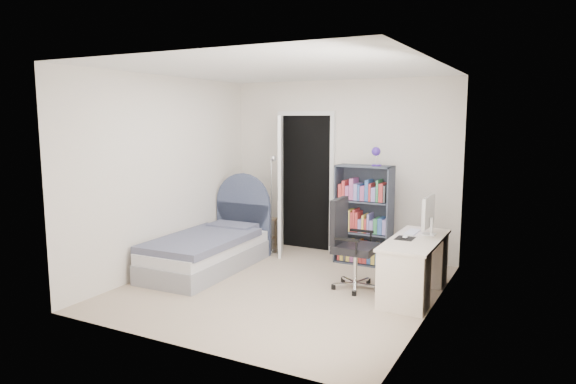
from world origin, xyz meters
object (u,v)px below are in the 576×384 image
at_px(bed, 210,248).
at_px(bookcase, 364,219).
at_px(nightstand, 261,225).
at_px(floor_lamp, 272,214).
at_px(desk, 415,264).
at_px(office_chair, 349,239).

xyz_separation_m(bed, bookcase, (1.71, 1.15, 0.34)).
height_order(bed, nightstand, bed).
height_order(floor_lamp, bookcase, bookcase).
distance_m(bookcase, desk, 1.34).
distance_m(nightstand, bookcase, 1.66).
distance_m(bookcase, office_chair, 1.05).
relative_size(bed, floor_lamp, 1.35).
bearing_deg(floor_lamp, office_chair, -31.00).
distance_m(nightstand, floor_lamp, 0.40).
bearing_deg(floor_lamp, bookcase, 4.62).
bearing_deg(bookcase, floor_lamp, -175.38).
relative_size(bed, bookcase, 1.22).
relative_size(desk, office_chair, 1.27).
bearing_deg(nightstand, bed, -93.33).
xyz_separation_m(nightstand, office_chair, (1.83, -1.09, 0.21)).
xyz_separation_m(bookcase, desk, (0.93, -0.94, -0.25)).
bearing_deg(desk, floor_lamp, 160.13).
distance_m(floor_lamp, desk, 2.44).
height_order(bed, floor_lamp, floor_lamp).
bearing_deg(floor_lamp, nightstand, 149.92).
relative_size(nightstand, desk, 0.42).
relative_size(bed, office_chair, 1.85).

